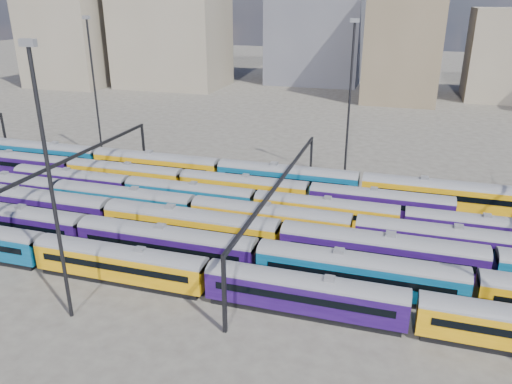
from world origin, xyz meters
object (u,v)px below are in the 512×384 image
(rake_1, at_px, (166,241))
(rake_2, at_px, (110,212))
(mast_2, at_px, (50,180))
(rake_0, at_px, (120,260))

(rake_1, relative_size, rake_2, 1.12)
(mast_2, bearing_deg, rake_2, 110.07)
(rake_2, bearing_deg, rake_1, -25.58)
(rake_2, height_order, mast_2, mast_2)
(rake_2, bearing_deg, mast_2, -69.93)
(rake_2, relative_size, mast_2, 5.27)
(rake_1, bearing_deg, rake_0, -120.42)
(rake_0, bearing_deg, rake_2, 126.90)
(rake_0, relative_size, rake_1, 0.66)
(rake_2, bearing_deg, rake_0, -53.10)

